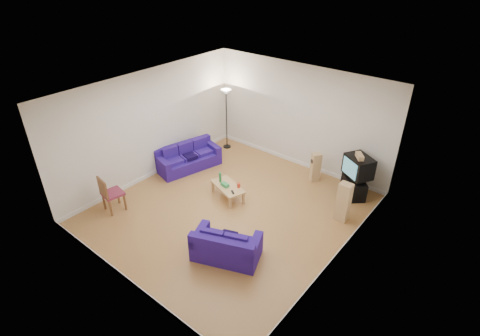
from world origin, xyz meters
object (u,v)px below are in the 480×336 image
Objects in this scene: tv_stand at (353,187)px; television at (358,166)px; sofa_loveseat at (226,248)px; coffee_table at (228,188)px; sofa_three_seat at (188,159)px.

television is (0.02, 0.03, 0.65)m from tv_stand.
sofa_loveseat reaches higher than coffee_table.
sofa_loveseat is at bearing 71.82° from sofa_three_seat.
tv_stand is at bearing 53.12° from sofa_loveseat.
coffee_table is 3.50m from tv_stand.
sofa_three_seat reaches higher than sofa_loveseat.
sofa_loveseat is 1.81× the size of television.
sofa_three_seat is 2.14m from coffee_table.
tv_stand is at bearing -90.26° from television.
coffee_table is at bearing 108.08° from sofa_loveseat.
television is at bearing 125.96° from sofa_three_seat.
tv_stand is (1.13, 4.12, -0.02)m from sofa_loveseat.
sofa_loveseat is 2.35m from coffee_table.
television is (2.65, 2.34, 0.58)m from coffee_table.
tv_stand is 0.65m from television.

